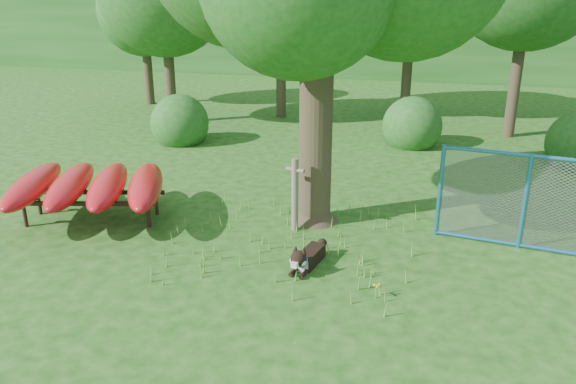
# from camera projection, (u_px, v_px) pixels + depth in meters

# --- Properties ---
(ground) EXTENTS (80.00, 80.00, 0.00)m
(ground) POSITION_uv_depth(u_px,v_px,m) (258.00, 269.00, 9.59)
(ground) COLOR #15440D
(ground) RESTS_ON ground
(wooden_post) EXTENTS (0.40, 0.19, 1.47)m
(wooden_post) POSITION_uv_depth(u_px,v_px,m) (295.00, 193.00, 10.91)
(wooden_post) COLOR brown
(wooden_post) RESTS_ON ground
(kayak_rack) EXTENTS (3.90, 3.49, 0.99)m
(kayak_rack) POSITION_uv_depth(u_px,v_px,m) (89.00, 186.00, 11.36)
(kayak_rack) COLOR black
(kayak_rack) RESTS_ON ground
(husky_dog) EXTENTS (0.45, 1.17, 0.53)m
(husky_dog) POSITION_uv_depth(u_px,v_px,m) (307.00, 258.00, 9.57)
(husky_dog) COLOR black
(husky_dog) RESTS_ON ground
(fence_section) EXTENTS (3.06, 0.52, 3.00)m
(fence_section) POSITION_uv_depth(u_px,v_px,m) (525.00, 202.00, 10.09)
(fence_section) COLOR #216C9D
(fence_section) RESTS_ON ground
(wildflower_clump) EXTENTS (0.12, 0.11, 0.25)m
(wildflower_clump) POSITION_uv_depth(u_px,v_px,m) (376.00, 287.00, 8.61)
(wildflower_clump) COLOR #5B9932
(wildflower_clump) RESTS_ON ground
(bg_tree_c) EXTENTS (4.00, 4.00, 6.12)m
(bg_tree_c) POSITION_uv_depth(u_px,v_px,m) (412.00, 2.00, 19.64)
(bg_tree_c) COLOR #31281B
(bg_tree_c) RESTS_ON ground
(bg_tree_f) EXTENTS (3.60, 3.60, 5.55)m
(bg_tree_f) POSITION_uv_depth(u_px,v_px,m) (143.00, 11.00, 22.36)
(bg_tree_f) COLOR #31281B
(bg_tree_f) RESTS_ON ground
(shrub_left) EXTENTS (1.80, 1.80, 1.80)m
(shrub_left) POSITION_uv_depth(u_px,v_px,m) (181.00, 142.00, 17.64)
(shrub_left) COLOR #1B521A
(shrub_left) RESTS_ON ground
(shrub_mid) EXTENTS (1.80, 1.80, 1.80)m
(shrub_mid) POSITION_uv_depth(u_px,v_px,m) (411.00, 145.00, 17.28)
(shrub_mid) COLOR #1B521A
(shrub_mid) RESTS_ON ground
(wooded_hillside) EXTENTS (80.00, 12.00, 6.00)m
(wooded_hillside) POSITION_uv_depth(u_px,v_px,m) (400.00, 17.00, 34.01)
(wooded_hillside) COLOR #1B521A
(wooded_hillside) RESTS_ON ground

